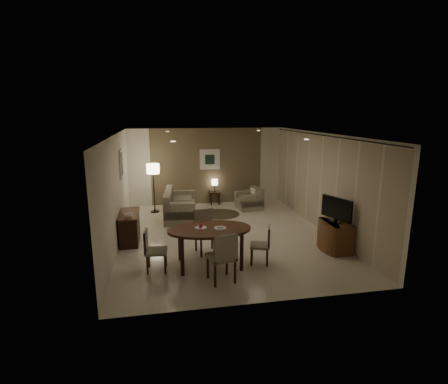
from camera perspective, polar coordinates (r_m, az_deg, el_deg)
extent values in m
cube|color=beige|center=(9.52, 0.23, -7.03)|extent=(5.50, 7.00, 0.00)
cube|color=white|center=(8.96, 0.24, 9.41)|extent=(5.50, 7.00, 0.00)
cube|color=brown|center=(12.55, -2.81, 4.22)|extent=(5.50, 0.00, 2.70)
cube|color=silver|center=(9.05, -17.13, 0.23)|extent=(0.00, 7.00, 2.70)
cube|color=silver|center=(10.03, 15.86, 1.52)|extent=(0.00, 7.00, 2.70)
cube|color=brown|center=(12.53, -2.80, 4.21)|extent=(3.96, 0.03, 2.70)
cylinder|color=black|center=(9.83, 15.95, 8.89)|extent=(0.03, 6.80, 0.03)
cube|color=silver|center=(12.49, -2.34, 5.34)|extent=(0.72, 0.03, 0.72)
cube|color=black|center=(12.47, -2.33, 5.33)|extent=(0.34, 0.01, 0.34)
cube|color=silver|center=(10.13, -16.43, 4.47)|extent=(0.03, 0.60, 0.80)
cube|color=gray|center=(10.13, -16.35, 4.47)|extent=(0.01, 0.46, 0.64)
cylinder|color=white|center=(7.01, -8.32, 8.16)|extent=(0.10, 0.10, 0.01)
cylinder|color=white|center=(7.66, 13.32, 8.35)|extent=(0.10, 0.10, 0.01)
cylinder|color=white|center=(10.60, -9.21, 9.72)|extent=(0.10, 0.10, 0.01)
cylinder|color=white|center=(11.04, 5.69, 9.95)|extent=(0.10, 0.10, 0.01)
cylinder|color=white|center=(7.48, -3.81, -5.84)|extent=(0.26, 0.26, 0.02)
cylinder|color=white|center=(7.45, -0.65, -5.92)|extent=(0.26, 0.26, 0.02)
sphere|color=#CA1746|center=(7.47, -3.82, -5.46)|extent=(0.09, 0.09, 0.09)
cube|color=white|center=(7.44, -0.65, -5.75)|extent=(0.12, 0.08, 0.03)
cylinder|color=#3A3520|center=(11.39, -0.48, -3.61)|extent=(1.20, 1.20, 0.01)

